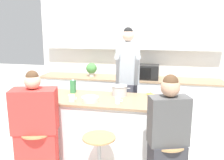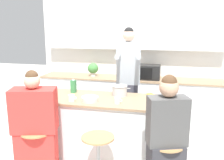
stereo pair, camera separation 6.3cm
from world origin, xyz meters
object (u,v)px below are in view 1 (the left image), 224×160
object	(u,v)px
person_cooking	(127,86)
bar_stool_center	(99,159)
bar_stool_leftmost	(38,153)
microwave	(146,72)
potted_plant	(91,69)
coffee_cup_near	(72,98)
coffee_cup_far	(118,100)
person_seated_near	(167,144)
juice_carton	(73,87)
cooking_pot	(120,91)
person_wrapped_blanket	(36,131)
banana_bunch	(150,94)
kitchen_island	(111,130)
fruit_bowl	(90,99)

from	to	relation	value
person_cooking	bar_stool_center	bearing A→B (deg)	-103.28
bar_stool_leftmost	microwave	xyz separation A→B (m)	(1.14, 2.22, 0.67)
potted_plant	bar_stool_leftmost	bearing A→B (deg)	-90.75
coffee_cup_near	potted_plant	world-z (taller)	potted_plant
coffee_cup_far	potted_plant	distance (m)	1.99
person_seated_near	juice_carton	bearing A→B (deg)	129.48
coffee_cup_near	potted_plant	size ratio (longest dim) A/B	0.43
cooking_pot	microwave	distance (m)	1.40
juice_carton	potted_plant	size ratio (longest dim) A/B	0.75
bar_stool_leftmost	bar_stool_center	world-z (taller)	same
person_wrapped_blanket	banana_bunch	size ratio (longest dim) A/B	10.26
kitchen_island	bar_stool_leftmost	world-z (taller)	kitchen_island
bar_stool_leftmost	person_wrapped_blanket	distance (m)	0.29
cooking_pot	potted_plant	xyz separation A→B (m)	(-0.84, 1.41, 0.05)
bar_stool_center	person_cooking	distance (m)	1.47
person_wrapped_blanket	cooking_pot	bearing A→B (deg)	27.92
potted_plant	banana_bunch	bearing A→B (deg)	-45.81
coffee_cup_near	juice_carton	distance (m)	0.45
coffee_cup_near	banana_bunch	distance (m)	1.13
potted_plant	microwave	bearing A→B (deg)	-2.06
person_wrapped_blanket	bar_stool_center	bearing A→B (deg)	-15.21
kitchen_island	bar_stool_center	distance (m)	0.66
cooking_pot	potted_plant	bearing A→B (deg)	120.75
coffee_cup_near	coffee_cup_far	distance (m)	0.62
person_cooking	coffee_cup_far	world-z (taller)	person_cooking
person_cooking	coffee_cup_near	world-z (taller)	person_cooking
person_cooking	fruit_bowl	xyz separation A→B (m)	(-0.37, -0.87, 0.01)
person_wrapped_blanket	fruit_bowl	distance (m)	0.79
cooking_pot	banana_bunch	size ratio (longest dim) A/B	2.25
microwave	fruit_bowl	bearing A→B (deg)	-109.09
bar_stool_leftmost	banana_bunch	xyz separation A→B (m)	(1.30, 0.95, 0.58)
person_wrapped_blanket	person_seated_near	world-z (taller)	person_seated_near
bar_stool_leftmost	cooking_pot	distance (m)	1.37
fruit_bowl	banana_bunch	xyz separation A→B (m)	(0.77, 0.46, -0.01)
cooking_pot	coffee_cup_far	bearing A→B (deg)	-83.51
person_seated_near	cooking_pot	distance (m)	1.14
person_seated_near	coffee_cup_far	xyz separation A→B (m)	(-0.65, 0.47, 0.31)
person_wrapped_blanket	banana_bunch	distance (m)	1.64
person_wrapped_blanket	fruit_bowl	bearing A→B (deg)	25.35
fruit_bowl	banana_bunch	world-z (taller)	fruit_bowl
bar_stool_center	juice_carton	world-z (taller)	juice_carton
person_cooking	cooking_pot	distance (m)	0.51
bar_stool_leftmost	person_wrapped_blanket	size ratio (longest dim) A/B	0.47
banana_bunch	cooking_pot	bearing A→B (deg)	-166.73
bar_stool_leftmost	coffee_cup_near	size ratio (longest dim) A/B	5.71
bar_stool_center	potted_plant	distance (m)	2.47
juice_carton	person_cooking	bearing A→B (deg)	33.24
person_cooking	banana_bunch	world-z (taller)	person_cooking
kitchen_island	cooking_pot	world-z (taller)	cooking_pot
person_cooking	fruit_bowl	world-z (taller)	person_cooking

